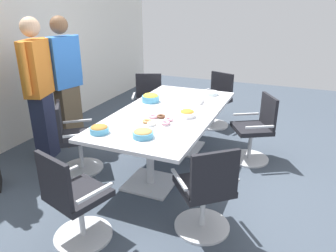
{
  "coord_description": "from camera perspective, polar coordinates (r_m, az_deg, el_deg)",
  "views": [
    {
      "loc": [
        -3.54,
        -1.46,
        2.06
      ],
      "look_at": [
        0.0,
        0.0,
        0.55
      ],
      "focal_mm": 34.07,
      "sensor_mm": 36.0,
      "label": 1
    }
  ],
  "objects": [
    {
      "name": "napkin_pile",
      "position": [
        4.4,
        5.02,
        4.48
      ],
      "size": [
        0.18,
        0.18,
        0.06
      ],
      "primitive_type": "cube",
      "color": "white",
      "rests_on": "conference_table"
    },
    {
      "name": "person_standing_2",
      "position": [
        4.87,
        -17.86,
        7.8
      ],
      "size": [
        0.61,
        0.31,
        1.88
      ],
      "rotation": [
        0.0,
        0.0,
        -3.37
      ],
      "color": "brown",
      "rests_on": "ground"
    },
    {
      "name": "donut_platter",
      "position": [
        3.68,
        -1.85,
        0.96
      ],
      "size": [
        0.36,
        0.35,
        0.04
      ],
      "color": "white",
      "rests_on": "conference_table"
    },
    {
      "name": "office_chair_2",
      "position": [
        5.45,
        -3.5,
        3.8
      ],
      "size": [
        0.71,
        0.71,
        0.91
      ],
      "rotation": [
        0.0,
        0.0,
        -4.32
      ],
      "color": "silver",
      "rests_on": "ground"
    },
    {
      "name": "office_chair_0",
      "position": [
        4.46,
        15.32,
        -1.05
      ],
      "size": [
        0.74,
        0.74,
        0.91
      ],
      "rotation": [
        0.0,
        0.0,
        0.52
      ],
      "color": "silver",
      "rests_on": "ground"
    },
    {
      "name": "office_chair_3",
      "position": [
        4.21,
        -16.27,
        -2.58
      ],
      "size": [
        0.76,
        0.76,
        0.91
      ],
      "rotation": [
        0.0,
        0.0,
        -2.46
      ],
      "color": "silver",
      "rests_on": "ground"
    },
    {
      "name": "office_chair_5",
      "position": [
        3.01,
        6.79,
        -12.05
      ],
      "size": [
        0.76,
        0.76,
        0.91
      ],
      "rotation": [
        0.0,
        0.0,
        -0.87
      ],
      "color": "silver",
      "rests_on": "ground"
    },
    {
      "name": "plate_stack",
      "position": [
        4.81,
        7.74,
        5.83
      ],
      "size": [
        0.2,
        0.2,
        0.05
      ],
      "color": "white",
      "rests_on": "conference_table"
    },
    {
      "name": "office_chair_1",
      "position": [
        5.61,
        8.53,
        4.14
      ],
      "size": [
        0.7,
        0.7,
        0.91
      ],
      "rotation": [
        0.0,
        0.0,
        1.21
      ],
      "color": "silver",
      "rests_on": "ground"
    },
    {
      "name": "snack_bowl_pretzels",
      "position": [
        3.45,
        -12.2,
        -0.53
      ],
      "size": [
        0.2,
        0.2,
        0.09
      ],
      "color": "#4C9EC6",
      "rests_on": "conference_table"
    },
    {
      "name": "ground_plane",
      "position": [
        4.36,
        0.0,
        -6.81
      ],
      "size": [
        10.0,
        10.0,
        0.01
      ],
      "primitive_type": "cube",
      "color": "#3D4754"
    },
    {
      "name": "person_standing_1",
      "position": [
        4.53,
        -22.06,
        6.34
      ],
      "size": [
        0.61,
        0.34,
        1.89
      ],
      "rotation": [
        0.0,
        0.0,
        -2.85
      ],
      "color": "#232842",
      "rests_on": "ground"
    },
    {
      "name": "back_wall",
      "position": [
        5.28,
        -25.46,
        12.32
      ],
      "size": [
        8.0,
        0.1,
        2.8
      ],
      "primitive_type": "cube",
      "color": "white",
      "rests_on": "ground"
    },
    {
      "name": "snack_bowl_cookies",
      "position": [
        3.28,
        -4.49,
        -1.32
      ],
      "size": [
        0.22,
        0.22,
        0.09
      ],
      "color": "#4C9EC6",
      "rests_on": "conference_table"
    },
    {
      "name": "snack_bowl_chips_orange",
      "position": [
        3.85,
        3.45,
        2.28
      ],
      "size": [
        0.19,
        0.19,
        0.1
      ],
      "color": "white",
      "rests_on": "conference_table"
    },
    {
      "name": "conference_table",
      "position": [
        4.09,
        0.0,
        0.98
      ],
      "size": [
        2.4,
        1.2,
        0.75
      ],
      "color": "silver",
      "rests_on": "ground"
    },
    {
      "name": "office_chair_4",
      "position": [
        3.0,
        -16.44,
        -12.98
      ],
      "size": [
        0.67,
        0.67,
        0.91
      ],
      "rotation": [
        0.0,
        0.0,
        -1.86
      ],
      "color": "silver",
      "rests_on": "ground"
    },
    {
      "name": "snack_bowl_chips_yellow",
      "position": [
        4.43,
        -3.13,
        5.09
      ],
      "size": [
        0.24,
        0.24,
        0.12
      ],
      "color": "#4C9EC6",
      "rests_on": "conference_table"
    }
  ]
}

